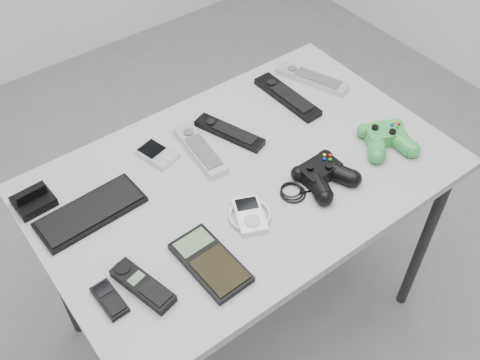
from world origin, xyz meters
TOP-DOWN VIEW (x-y plane):
  - floor at (0.00, 0.00)m, footprint 3.50×3.50m
  - desk at (0.08, 0.03)m, footprint 1.03×0.66m
  - pda_keyboard at (-0.28, 0.14)m, footprint 0.26×0.12m
  - dock_bracket at (-0.37, 0.25)m, footprint 0.09×0.08m
  - pda at (-0.06, 0.21)m, footprint 0.09×0.11m
  - remote_silver_a at (0.04, 0.16)m, footprint 0.07×0.21m
  - remote_black_a at (0.14, 0.17)m, footprint 0.11×0.20m
  - remote_black_b at (0.36, 0.19)m, footprint 0.06×0.23m
  - remote_silver_b at (0.47, 0.21)m, footprint 0.13×0.22m
  - mobile_phone at (-0.36, -0.09)m, footprint 0.05×0.09m
  - cordless_handset at (-0.29, -0.11)m, footprint 0.08×0.16m
  - calculator at (-0.14, -0.14)m, footprint 0.10×0.19m
  - mp3_player at (0.01, -0.09)m, footprint 0.13×0.14m
  - controller_black at (0.23, -0.10)m, footprint 0.24×0.15m
  - controller_green at (0.44, -0.11)m, footprint 0.19×0.19m

SIDE VIEW (x-z plane):
  - floor at x=0.00m, z-range 0.00..0.00m
  - desk at x=0.08m, z-range 0.29..0.98m
  - pda_keyboard at x=-0.28m, z-range 0.69..0.71m
  - mobile_phone at x=-0.36m, z-range 0.69..0.71m
  - pda at x=-0.06m, z-range 0.69..0.71m
  - calculator at x=-0.14m, z-range 0.69..0.71m
  - mp3_player at x=0.01m, z-range 0.69..0.71m
  - remote_black_a at x=0.14m, z-range 0.69..0.71m
  - remote_black_b at x=0.36m, z-range 0.69..0.71m
  - remote_silver_b at x=0.47m, z-range 0.69..0.71m
  - remote_silver_a at x=0.04m, z-range 0.69..0.71m
  - cordless_handset at x=-0.29m, z-range 0.69..0.71m
  - controller_green at x=0.44m, z-range 0.69..0.74m
  - controller_black at x=0.23m, z-range 0.69..0.74m
  - dock_bracket at x=-0.37m, z-range 0.69..0.74m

